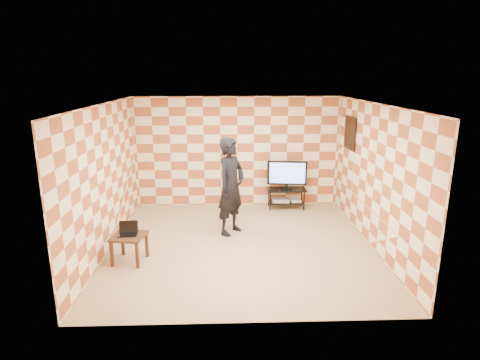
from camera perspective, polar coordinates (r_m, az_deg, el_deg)
name	(u,v)px	position (r m, az deg, el deg)	size (l,w,h in m)	color
floor	(241,245)	(7.87, 0.16, -9.25)	(5.00, 5.00, 0.00)	tan
wall_back	(237,152)	(9.86, -0.39, 3.97)	(5.00, 0.02, 2.70)	#F8E7BC
wall_front	(249,228)	(5.04, 1.26, -6.89)	(5.00, 0.02, 2.70)	#F8E7BC
wall_left	(105,179)	(7.74, -18.66, 0.12)	(0.02, 5.00, 2.70)	#F8E7BC
wall_right	(374,177)	(7.92, 18.56, 0.45)	(0.02, 5.00, 2.70)	#F8E7BC
ceiling	(241,104)	(7.20, 0.17, 10.75)	(5.00, 5.00, 0.02)	white
wall_art	(350,133)	(9.23, 15.39, 6.47)	(0.04, 0.72, 0.72)	black
tv_stand	(286,194)	(9.88, 6.60, -2.00)	(0.94, 0.42, 0.50)	black
tv	(287,174)	(9.74, 6.69, 0.92)	(0.95, 0.21, 0.69)	black
dvd_player	(281,200)	(9.93, 5.81, -2.85)	(0.41, 0.29, 0.07)	#BDBDBF
game_console	(296,201)	(9.95, 7.94, -2.92)	(0.24, 0.17, 0.05)	silver
side_table	(129,240)	(7.34, -15.51, -8.19)	(0.63, 0.63, 0.50)	#351B13
laptop	(128,231)	(7.33, -15.62, -7.04)	(0.34, 0.28, 0.22)	black
person	(231,187)	(8.14, -1.29, -0.93)	(0.73, 0.48, 2.00)	black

